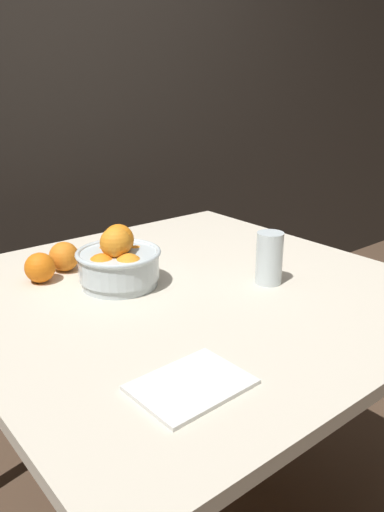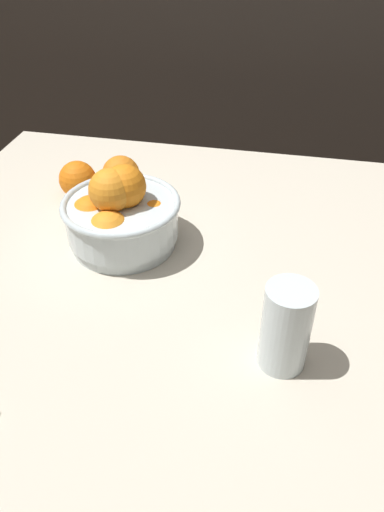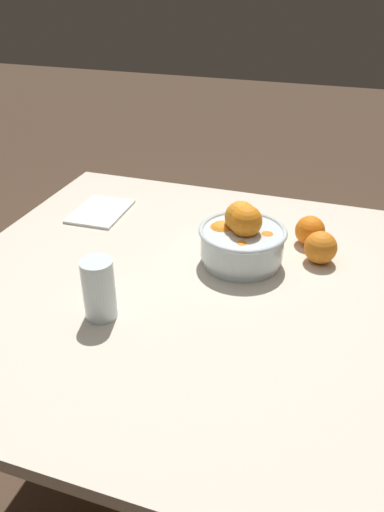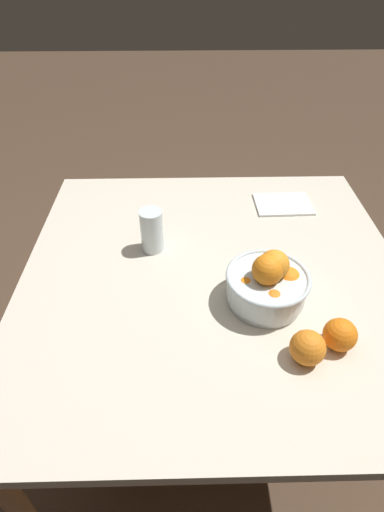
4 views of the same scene
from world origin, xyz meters
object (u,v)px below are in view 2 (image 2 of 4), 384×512
object	(u,v)px
juice_glass	(285,332)
orange_loose_front	(121,175)
fruit_bowl	(121,216)
orange_loose_near_bowl	(78,179)

from	to	relation	value
juice_glass	orange_loose_front	world-z (taller)	juice_glass
fruit_bowl	orange_loose_front	world-z (taller)	fruit_bowl
fruit_bowl	juice_glass	bearing A→B (deg)	-36.47
juice_glass	orange_loose_front	size ratio (longest dim) A/B	1.66
fruit_bowl	juice_glass	xyz separation A→B (m)	(0.31, -0.23, -0.00)
fruit_bowl	orange_loose_front	size ratio (longest dim) A/B	2.65
fruit_bowl	orange_loose_near_bowl	xyz separation A→B (m)	(-0.15, 0.15, -0.02)
juice_glass	fruit_bowl	bearing A→B (deg)	143.53
fruit_bowl	orange_loose_front	bearing A→B (deg)	108.34
juice_glass	orange_loose_near_bowl	distance (m)	0.59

